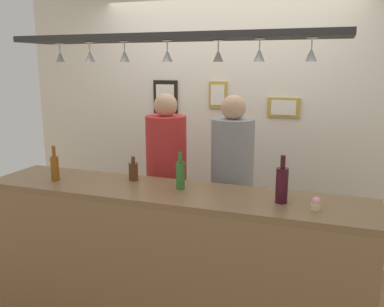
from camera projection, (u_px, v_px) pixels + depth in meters
ground_plane at (188, 300)px, 3.32m from camera, size 8.00×8.00×0.00m
back_wall at (225, 124)px, 4.06m from camera, size 4.40×0.06×2.60m
bar_counter at (162, 246)px, 2.71m from camera, size 2.70×0.55×1.05m
overhead_glass_rack at (171, 37)px, 2.61m from camera, size 2.20×0.36×0.04m
hanging_wineglass_far_left at (60, 56)px, 2.92m from camera, size 0.07×0.07×0.13m
hanging_wineglass_left at (90, 56)px, 2.76m from camera, size 0.07×0.07×0.13m
hanging_wineglass_center_left at (125, 55)px, 2.68m from camera, size 0.07×0.07×0.13m
hanging_wineglass_center at (167, 55)px, 2.57m from camera, size 0.07×0.07×0.13m
hanging_wineglass_center_right at (218, 55)px, 2.55m from camera, size 0.07×0.07×0.13m
hanging_wineglass_right at (259, 54)px, 2.38m from camera, size 0.07×0.07×0.13m
hanging_wineglass_far_right at (311, 54)px, 2.30m from camera, size 0.07×0.07×0.13m
person_left_red_shirt at (167, 172)px, 3.44m from camera, size 0.34×0.34×1.66m
person_middle_grey_shirt at (232, 178)px, 3.26m from camera, size 0.34×0.34×1.66m
bottle_beer_green_import at (180, 174)px, 2.78m from camera, size 0.06×0.06×0.26m
bottle_beer_brown_stubby at (133, 171)px, 3.00m from camera, size 0.07×0.07×0.18m
bottle_beer_amber_tall at (55, 167)px, 2.99m from camera, size 0.06×0.06×0.26m
bottle_wine_dark_red at (282, 184)px, 2.50m from camera, size 0.08×0.08×0.30m
cupcake at (316, 204)px, 2.40m from camera, size 0.06×0.06×0.08m
picture_frame_caricature at (165, 97)px, 4.17m from camera, size 0.26×0.02×0.34m
picture_frame_crest at (218, 95)px, 3.98m from camera, size 0.18×0.02×0.26m
picture_frame_lower_pair at (284, 108)px, 3.79m from camera, size 0.30×0.02×0.18m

